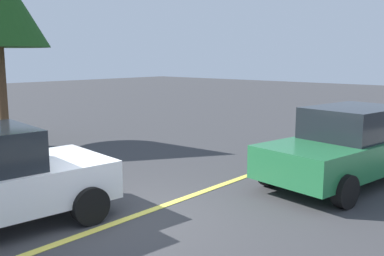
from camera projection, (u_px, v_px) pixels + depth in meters
name	position (u px, v px, depth m)	size (l,w,h in m)	color
ground_plane	(119.00, 222.00, 7.22)	(80.00, 80.00, 0.00)	#38383A
lane_marking_centre	(227.00, 183.00, 9.43)	(28.00, 0.16, 0.01)	#E0D14C
car_green_crossing	(350.00, 145.00, 9.44)	(4.74, 2.54, 1.67)	#236B3D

